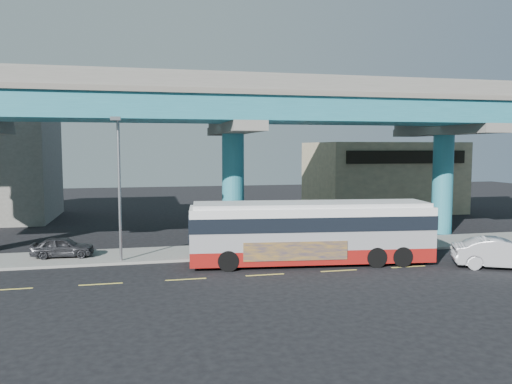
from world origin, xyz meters
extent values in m
plane|color=black|center=(0.00, 0.00, 0.00)|extent=(120.00, 120.00, 0.00)
cube|color=gray|center=(0.00, 5.50, 0.07)|extent=(70.00, 4.00, 0.15)
cube|color=#D8C64C|center=(-12.00, -0.30, 0.01)|extent=(2.00, 0.12, 0.01)
cube|color=#D8C64C|center=(-8.00, -0.30, 0.01)|extent=(2.00, 0.12, 0.01)
cube|color=#D8C64C|center=(-4.00, -0.30, 0.01)|extent=(2.00, 0.12, 0.01)
cube|color=#D8C64C|center=(0.00, -0.30, 0.01)|extent=(2.00, 0.12, 0.01)
cube|color=#D8C64C|center=(4.00, -0.30, 0.01)|extent=(2.00, 0.12, 0.01)
cube|color=#D8C64C|center=(8.00, -0.30, 0.01)|extent=(2.00, 0.12, 0.01)
cube|color=#D8C64C|center=(12.00, -0.30, 0.01)|extent=(2.00, 0.12, 0.01)
cylinder|color=#216C7D|center=(0.00, 9.00, 3.70)|extent=(1.50, 1.50, 7.40)
cube|color=gray|center=(0.00, 9.00, 7.70)|extent=(2.00, 12.00, 0.60)
cube|color=gray|center=(0.00, 12.50, 8.60)|extent=(1.80, 5.00, 1.20)
cylinder|color=#216C7D|center=(16.00, 9.00, 3.70)|extent=(1.50, 1.50, 7.40)
cube|color=gray|center=(16.00, 9.00, 7.70)|extent=(2.00, 12.00, 0.60)
cube|color=gray|center=(16.00, 12.50, 8.60)|extent=(1.80, 5.00, 1.20)
cube|color=#216C7D|center=(0.00, 5.50, 8.70)|extent=(52.00, 5.00, 1.40)
cube|color=gray|center=(0.00, 5.50, 9.55)|extent=(52.00, 5.40, 0.30)
cube|color=gray|center=(0.00, 3.00, 10.10)|extent=(52.00, 0.25, 0.80)
cube|color=gray|center=(0.00, 8.00, 10.10)|extent=(52.00, 0.25, 0.80)
cube|color=#216C7D|center=(0.00, 12.50, 9.90)|extent=(52.00, 5.00, 1.40)
cube|color=gray|center=(0.00, 12.50, 10.75)|extent=(52.00, 5.40, 0.30)
cube|color=gray|center=(0.00, 10.00, 11.30)|extent=(52.00, 0.25, 0.80)
cube|color=gray|center=(0.00, 15.00, 11.30)|extent=(52.00, 0.25, 0.80)
cube|color=#C1B089|center=(18.00, 23.00, 3.50)|extent=(14.00, 10.00, 7.00)
cube|color=black|center=(18.00, 17.90, 5.60)|extent=(12.00, 0.25, 1.20)
cube|color=maroon|center=(3.07, 1.59, 0.61)|extent=(13.55, 4.30, 0.78)
cube|color=#AEAEB3|center=(3.07, 1.59, 1.83)|extent=(13.55, 4.30, 1.66)
cube|color=black|center=(3.07, 1.59, 2.39)|extent=(13.61, 4.36, 0.78)
cube|color=silver|center=(3.07, 1.59, 3.00)|extent=(13.55, 4.30, 0.44)
cube|color=silver|center=(3.07, 1.59, 3.33)|extent=(13.12, 4.01, 0.22)
cube|color=black|center=(9.71, 0.84, 2.22)|extent=(0.35, 2.57, 1.33)
cube|color=black|center=(-3.56, 2.34, 2.22)|extent=(0.35, 2.57, 1.33)
cube|color=#121B4F|center=(1.81, 0.28, 1.02)|extent=(5.52, 0.67, 1.00)
cylinder|color=black|center=(-1.70, 0.84, 0.55)|extent=(1.14, 0.45, 1.11)
cylinder|color=black|center=(-1.41, 3.38, 0.55)|extent=(1.14, 0.45, 1.11)
cylinder|color=black|center=(6.24, -0.05, 0.55)|extent=(1.14, 0.45, 1.11)
cylinder|color=black|center=(6.52, 2.49, 0.55)|extent=(1.14, 0.45, 1.11)
cylinder|color=black|center=(7.67, -0.21, 0.55)|extent=(1.14, 0.45, 1.11)
cylinder|color=black|center=(7.96, 2.32, 0.55)|extent=(1.14, 0.45, 1.11)
imported|color=#B0AFB4|center=(12.68, -1.68, 0.81)|extent=(5.43, 6.19, 1.61)
imported|color=#2A2B2F|center=(-10.57, 5.67, 0.74)|extent=(1.82, 3.63, 1.18)
cylinder|color=gray|center=(-7.25, 4.00, 4.16)|extent=(0.16, 0.16, 8.02)
cylinder|color=gray|center=(-7.25, 2.92, 7.96)|extent=(0.12, 2.17, 0.12)
cube|color=gray|center=(-7.25, 1.83, 7.90)|extent=(0.50, 0.70, 0.18)
cylinder|color=gray|center=(2.53, 4.20, 1.24)|extent=(0.06, 0.06, 2.18)
cylinder|color=#B20A0A|center=(2.53, 4.17, 2.28)|extent=(0.75, 0.04, 0.75)
camera|label=1|loc=(-5.85, -24.45, 6.42)|focal=35.00mm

